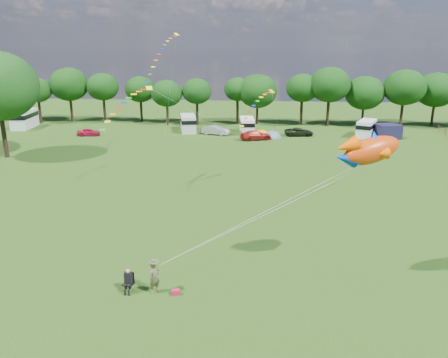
# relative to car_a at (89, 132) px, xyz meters

# --- Properties ---
(ground_plane) EXTENTS (180.00, 180.00, 0.00)m
(ground_plane) POSITION_rel_car_a_xyz_m (24.77, -42.26, -0.60)
(ground_plane) COLOR black
(ground_plane) RESTS_ON ground
(tree_line) EXTENTS (102.98, 10.98, 10.27)m
(tree_line) POSITION_rel_car_a_xyz_m (30.08, 12.74, 5.75)
(tree_line) COLOR black
(tree_line) RESTS_ON ground
(car_a) EXTENTS (3.77, 1.94, 1.20)m
(car_a) POSITION_rel_car_a_xyz_m (0.00, 0.00, 0.00)
(car_a) COLOR #AB1133
(car_a) RESTS_ON ground
(car_b) EXTENTS (4.42, 2.68, 1.46)m
(car_b) POSITION_rel_car_a_xyz_m (20.03, 2.76, 0.13)
(car_b) COLOR gray
(car_b) RESTS_ON ground
(car_c) EXTENTS (5.06, 3.42, 1.40)m
(car_c) POSITION_rel_car_a_xyz_m (26.56, -0.63, 0.10)
(car_c) COLOR maroon
(car_c) RESTS_ON ground
(car_d) EXTENTS (4.85, 2.63, 1.26)m
(car_d) POSITION_rel_car_a_xyz_m (33.37, 3.11, 0.03)
(car_d) COLOR black
(car_d) RESTS_ON ground
(campervan_a) EXTENTS (3.44, 6.59, 3.10)m
(campervan_a) POSITION_rel_car_a_xyz_m (-13.82, 5.87, 1.06)
(campervan_a) COLOR silver
(campervan_a) RESTS_ON ground
(campervan_b) EXTENTS (3.53, 5.89, 2.70)m
(campervan_b) POSITION_rel_car_a_xyz_m (15.15, 5.23, 0.85)
(campervan_b) COLOR #BABBBC
(campervan_b) RESTS_ON ground
(campervan_c) EXTENTS (2.71, 5.38, 2.54)m
(campervan_c) POSITION_rel_car_a_xyz_m (25.02, 4.18, 0.77)
(campervan_c) COLOR white
(campervan_c) RESTS_ON ground
(campervan_d) EXTENTS (4.13, 5.68, 2.56)m
(campervan_d) POSITION_rel_car_a_xyz_m (43.83, 3.44, 0.78)
(campervan_d) COLOR white
(campervan_d) RESTS_ON ground
(tent_orange) EXTENTS (2.83, 3.10, 2.22)m
(tent_orange) POSITION_rel_car_a_xyz_m (27.41, 1.72, -0.58)
(tent_orange) COLOR orange
(tent_orange) RESTS_ON ground
(tent_greyblue) EXTENTS (2.90, 3.18, 2.16)m
(tent_greyblue) POSITION_rel_car_a_xyz_m (29.15, 1.03, -0.58)
(tent_greyblue) COLOR #4B5F6D
(tent_greyblue) RESTS_ON ground
(awning_navy) EXTENTS (4.15, 3.70, 2.19)m
(awning_navy) POSITION_rel_car_a_xyz_m (46.84, 2.44, 0.49)
(awning_navy) COLOR #181634
(awning_navy) RESTS_ON ground
(kite_flyer) EXTENTS (0.83, 0.84, 1.95)m
(kite_flyer) POSITION_rel_car_a_xyz_m (21.63, -44.19, 0.37)
(kite_flyer) COLOR #4C4D2D
(kite_flyer) RESTS_ON ground
(camp_chair) EXTENTS (0.69, 0.69, 1.48)m
(camp_chair) POSITION_rel_car_a_xyz_m (20.08, -44.21, 0.28)
(camp_chair) COLOR #99999E
(camp_chair) RESTS_ON ground
(kite_bag) EXTENTS (0.53, 0.43, 0.33)m
(kite_bag) POSITION_rel_car_a_xyz_m (22.88, -44.34, -0.44)
(kite_bag) COLOR #AD1737
(kite_bag) RESTS_ON ground
(fish_kite) EXTENTS (4.34, 2.69, 2.28)m
(fish_kite) POSITION_rel_car_a_xyz_m (33.55, -41.60, 7.58)
(fish_kite) COLOR #BB3608
(fish_kite) RESTS_ON ground
(streamer_kite_a) EXTENTS (3.28, 5.56, 5.74)m
(streamer_kite_a) POSITION_rel_car_a_xyz_m (15.50, -12.26, 12.71)
(streamer_kite_a) COLOR yellow
(streamer_kite_a) RESTS_ON ground
(streamer_kite_b) EXTENTS (4.32, 4.61, 3.81)m
(streamer_kite_b) POSITION_rel_car_a_xyz_m (14.67, -24.36, 8.06)
(streamer_kite_b) COLOR #F3FE0A
(streamer_kite_b) RESTS_ON ground
(streamer_kite_c) EXTENTS (3.06, 4.89, 2.76)m
(streamer_kite_c) POSITION_rel_car_a_xyz_m (27.33, -26.74, 8.42)
(streamer_kite_c) COLOR orange
(streamer_kite_c) RESTS_ON ground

